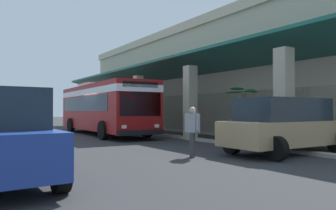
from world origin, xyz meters
name	(u,v)px	position (x,y,z in m)	size (l,w,h in m)	color
ground	(208,132)	(0.00, 8.00, 0.00)	(120.00, 120.00, 0.00)	#2D2D30
curb_strip	(139,132)	(-1.34, 3.11, 0.06)	(35.70, 0.50, 0.12)	#9E998E
plaza_building	(242,83)	(-1.34, 12.74, 3.83)	(30.05, 16.95, 7.66)	#B2A88E
transit_bus	(103,105)	(-1.37, 0.59, 1.85)	(11.29, 3.10, 3.34)	maroon
parked_suv_tan	(284,125)	(11.02, 2.53, 1.02)	(2.72, 4.80, 1.97)	#9E845B
pedestrian	(192,129)	(9.96, -0.72, 0.93)	(0.68, 0.34, 1.65)	#38383D
potted_palm	(244,130)	(7.37, 4.21, 0.60)	(1.70, 1.85, 2.62)	#4C4742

